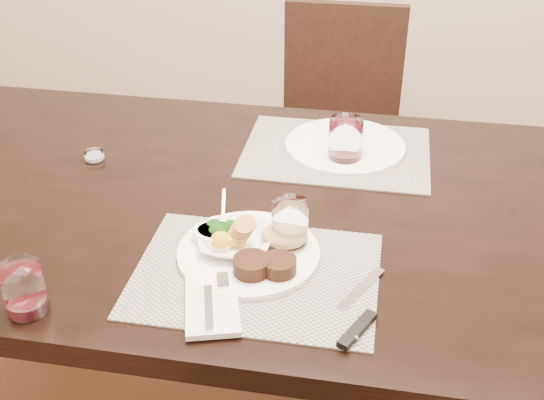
% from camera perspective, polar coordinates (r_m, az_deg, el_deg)
% --- Properties ---
extents(dining_table, '(2.00, 1.00, 0.75)m').
position_cam_1_polar(dining_table, '(1.55, 2.55, -2.96)').
color(dining_table, black).
rests_on(dining_table, ground).
extents(chair_far, '(0.42, 0.42, 0.90)m').
position_cam_1_polar(chair_far, '(2.44, 5.55, 6.40)').
color(chair_far, black).
rests_on(chair_far, ground).
extents(placemat_near, '(0.46, 0.34, 0.00)m').
position_cam_1_polar(placemat_near, '(1.30, -1.35, -6.25)').
color(placemat_near, gray).
rests_on(placemat_near, dining_table).
extents(placemat_far, '(0.46, 0.34, 0.00)m').
position_cam_1_polar(placemat_far, '(1.72, 5.38, 4.03)').
color(placemat_far, gray).
rests_on(placemat_far, dining_table).
extents(dinner_plate, '(0.28, 0.28, 0.05)m').
position_cam_1_polar(dinner_plate, '(1.33, -1.45, -4.23)').
color(dinner_plate, white).
rests_on(dinner_plate, placemat_near).
extents(napkin_fork, '(0.14, 0.19, 0.02)m').
position_cam_1_polar(napkin_fork, '(1.23, -5.04, -8.63)').
color(napkin_fork, white).
rests_on(napkin_fork, placemat_near).
extents(steak_knife, '(0.08, 0.23, 0.01)m').
position_cam_1_polar(steak_knife, '(1.20, 7.24, -9.85)').
color(steak_knife, silver).
rests_on(steak_knife, placemat_near).
extents(cracker_bowl, '(0.16, 0.16, 0.06)m').
position_cam_1_polar(cracker_bowl, '(1.35, -3.06, -3.44)').
color(cracker_bowl, white).
rests_on(cracker_bowl, placemat_near).
extents(sauce_ramekin, '(0.10, 0.14, 0.08)m').
position_cam_1_polar(sauce_ramekin, '(1.36, -4.66, -3.03)').
color(sauce_ramekin, white).
rests_on(sauce_ramekin, placemat_near).
extents(wine_glass_near, '(0.07, 0.07, 0.10)m').
position_cam_1_polar(wine_glass_near, '(1.34, 1.50, -2.26)').
color(wine_glass_near, white).
rests_on(wine_glass_near, placemat_near).
extents(far_plate, '(0.30, 0.30, 0.01)m').
position_cam_1_polar(far_plate, '(1.73, 6.12, 4.52)').
color(far_plate, white).
rests_on(far_plate, placemat_far).
extents(wine_glass_far, '(0.08, 0.08, 0.11)m').
position_cam_1_polar(wine_glass_far, '(1.65, 6.14, 4.75)').
color(wine_glass_far, white).
rests_on(wine_glass_far, placemat_far).
extents(wine_glass_side, '(0.07, 0.07, 0.10)m').
position_cam_1_polar(wine_glass_side, '(1.27, -20.01, -7.16)').
color(wine_glass_side, white).
rests_on(wine_glass_side, dining_table).
extents(salt_cellar, '(0.05, 0.05, 0.02)m').
position_cam_1_polar(salt_cellar, '(1.73, -14.64, 3.56)').
color(salt_cellar, white).
rests_on(salt_cellar, dining_table).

